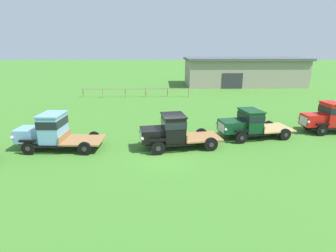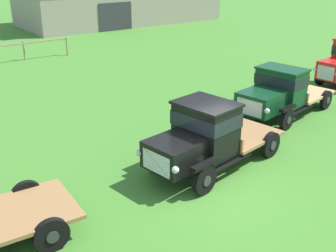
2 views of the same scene
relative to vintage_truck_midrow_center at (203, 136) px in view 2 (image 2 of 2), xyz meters
name	(u,v)px [view 2 (image 2 of 2)]	position (x,y,z in m)	size (l,w,h in m)	color
ground_plane	(219,188)	(-0.32, -1.15, -1.17)	(240.00, 240.00, 0.00)	#3D7528
vintage_truck_midrow_center	(203,136)	(0.00, 0.00, 0.00)	(5.43, 2.82, 2.22)	black
vintage_truck_far_side	(278,92)	(5.51, 1.85, -0.10)	(5.58, 2.97, 2.06)	black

